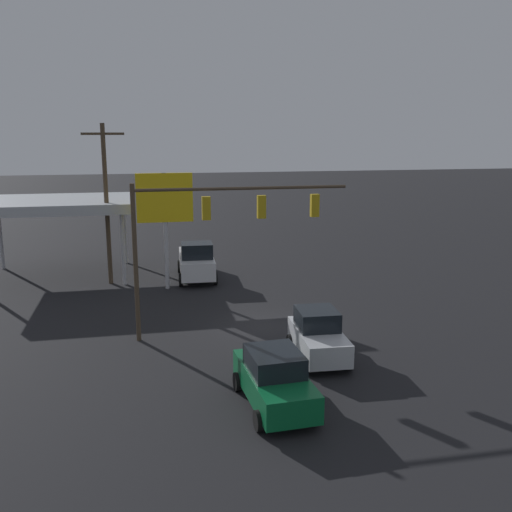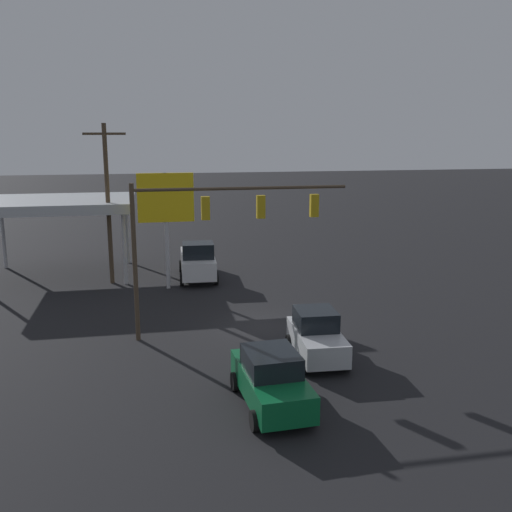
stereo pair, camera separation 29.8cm
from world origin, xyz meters
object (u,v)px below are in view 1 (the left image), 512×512
utility_pole (106,201)px  hatchback_crossing (318,336)px  traffic_signal_assembly (218,221)px  pickup_parked (196,261)px  sedan_waiting (274,379)px  price_sign (165,203)px

utility_pole → hatchback_crossing: (-8.71, 13.52, -4.03)m
traffic_signal_assembly → pickup_parked: bearing=-89.9°
pickup_parked → utility_pole: bearing=-87.1°
utility_pole → hatchback_crossing: 16.58m
sedan_waiting → hatchback_crossing: bearing=140.3°
traffic_signal_assembly → price_sign: size_ratio=1.41×
traffic_signal_assembly → price_sign: bearing=-77.0°
utility_pole → pickup_parked: utility_pole is taller
price_sign → sedan_waiting: 16.08m
traffic_signal_assembly → hatchback_crossing: size_ratio=2.42×
utility_pole → price_sign: (-3.28, 1.83, 0.01)m
traffic_signal_assembly → price_sign: (1.90, -8.21, -0.17)m
pickup_parked → price_sign: bearing=-42.7°
utility_pole → price_sign: 3.76m
utility_pole → hatchback_crossing: bearing=122.8°
hatchback_crossing → price_sign: bearing=-152.7°
price_sign → pickup_parked: 4.70m
sedan_waiting → pickup_parked: size_ratio=0.85×
traffic_signal_assembly → pickup_parked: size_ratio=1.77×
price_sign → sedan_waiting: price_sign is taller
sedan_waiting → pickup_parked: 17.19m
pickup_parked → hatchback_crossing: (-3.54, 13.55, -0.16)m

